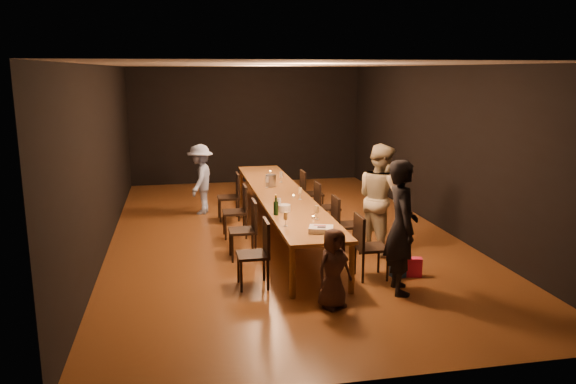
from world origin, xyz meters
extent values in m
plane|color=#4F2A13|center=(0.00, 0.00, 0.00)|extent=(10.00, 10.00, 0.00)
cube|color=black|center=(0.00, 5.00, 1.50)|extent=(6.00, 0.04, 3.00)
cube|color=black|center=(0.00, -5.00, 1.50)|extent=(6.00, 0.04, 3.00)
cube|color=black|center=(-3.00, 0.00, 1.50)|extent=(0.04, 10.00, 3.00)
cube|color=black|center=(3.00, 0.00, 1.50)|extent=(0.04, 10.00, 3.00)
cube|color=silver|center=(0.00, 0.00, 3.00)|extent=(6.00, 10.00, 0.04)
cube|color=brown|center=(0.00, 0.00, 0.72)|extent=(0.90, 6.00, 0.05)
cylinder|color=brown|center=(-0.40, -2.90, 0.35)|extent=(0.08, 0.08, 0.70)
cylinder|color=brown|center=(0.40, -2.90, 0.35)|extent=(0.08, 0.08, 0.70)
cylinder|color=brown|center=(-0.40, 2.90, 0.35)|extent=(0.08, 0.08, 0.70)
cylinder|color=brown|center=(0.40, 2.90, 0.35)|extent=(0.08, 0.08, 0.70)
imported|color=black|center=(1.05, -2.96, 0.90)|extent=(0.52, 0.71, 1.79)
imported|color=#BDB18E|center=(1.39, -1.27, 0.89)|extent=(0.89, 1.02, 1.78)
imported|color=#839ACA|center=(-1.36, 1.81, 0.72)|extent=(0.78, 1.04, 1.44)
imported|color=#3E2923|center=(0.04, -3.28, 0.51)|extent=(0.59, 0.50, 1.02)
cube|color=#DB2052|center=(1.47, -2.47, 0.14)|extent=(0.26, 0.18, 0.28)
cube|color=#234E98|center=(1.27, -2.44, 0.16)|extent=(0.29, 0.23, 0.32)
cube|color=white|center=(0.08, -2.49, 0.79)|extent=(0.39, 0.35, 0.07)
cube|color=black|center=(0.08, -2.52, 0.83)|extent=(0.13, 0.11, 0.00)
cube|color=red|center=(0.08, -2.42, 0.83)|extent=(0.17, 0.08, 0.00)
cylinder|color=white|center=(-0.20, -1.29, 0.81)|extent=(0.25, 0.25, 0.11)
cylinder|color=silver|center=(-0.08, 0.72, 0.86)|extent=(0.25, 0.25, 0.22)
cylinder|color=#B2B7B2|center=(0.15, -1.76, 0.77)|extent=(0.05, 0.05, 0.03)
cylinder|color=#B2B7B2|center=(0.15, -0.31, 0.77)|extent=(0.05, 0.05, 0.03)
cylinder|color=#B2B7B2|center=(0.15, 2.16, 0.77)|extent=(0.05, 0.05, 0.03)
camera|label=1|loc=(-1.79, -9.63, 2.91)|focal=35.00mm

